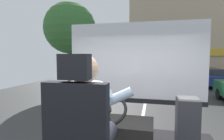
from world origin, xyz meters
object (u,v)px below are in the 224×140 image
at_px(parked_car_blue, 205,76).
at_px(parked_car_red, 195,71).
at_px(steering_console, 115,133).
at_px(bus_driver, 87,119).
at_px(fare_box, 187,133).
at_px(parked_car_black, 184,67).

height_order(parked_car_blue, parked_car_red, parked_car_red).
bearing_deg(parked_car_red, steering_console, -105.61).
relative_size(bus_driver, parked_car_blue, 0.22).
bearing_deg(fare_box, parked_car_red, 77.79).
xyz_separation_m(steering_console, fare_box, (0.94, -0.25, 0.20)).
bearing_deg(steering_console, parked_car_red, 74.39).
bearing_deg(parked_car_black, parked_car_blue, -91.16).
distance_m(fare_box, parked_car_red, 16.36).
xyz_separation_m(steering_console, parked_car_blue, (4.12, 11.34, -0.34)).
height_order(parked_car_red, parked_car_black, parked_car_red).
bearing_deg(parked_car_red, fare_box, -102.21).
height_order(steering_console, parked_car_red, steering_console).
height_order(steering_console, parked_car_blue, steering_console).
bearing_deg(parked_car_red, bus_driver, -104.65).
bearing_deg(steering_console, bus_driver, -90.00).
xyz_separation_m(steering_console, parked_car_red, (4.39, 15.73, -0.28)).
relative_size(bus_driver, fare_box, 1.01).
bearing_deg(bus_driver, parked_car_black, 79.47).
height_order(bus_driver, fare_box, bus_driver).
height_order(bus_driver, parked_car_black, bus_driver).
bearing_deg(parked_car_black, parked_car_red, -89.51).
xyz_separation_m(bus_driver, parked_car_red, (4.39, 16.81, -0.86)).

